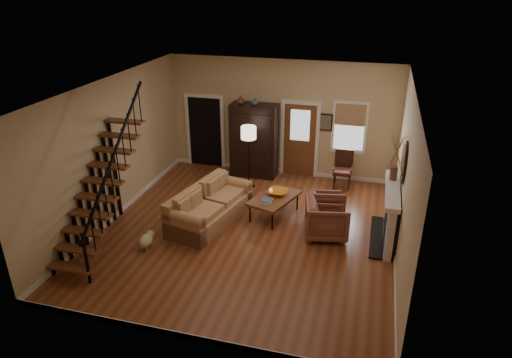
% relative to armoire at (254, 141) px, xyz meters
% --- Properties ---
extents(room, '(7.00, 7.33, 3.30)m').
position_rel_armoire_xyz_m(room, '(0.29, -1.39, 0.46)').
color(room, brown).
rests_on(room, ground).
extents(staircase, '(0.94, 2.80, 3.20)m').
position_rel_armoire_xyz_m(staircase, '(-2.08, -4.45, 0.55)').
color(staircase, brown).
rests_on(staircase, ground).
extents(fireplace, '(0.33, 1.95, 2.30)m').
position_rel_armoire_xyz_m(fireplace, '(3.83, -2.65, -0.31)').
color(fireplace, black).
rests_on(fireplace, ground).
extents(armoire, '(1.30, 0.60, 2.10)m').
position_rel_armoire_xyz_m(armoire, '(0.00, 0.00, 0.00)').
color(armoire, black).
rests_on(armoire, ground).
extents(vase_a, '(0.24, 0.24, 0.25)m').
position_rel_armoire_xyz_m(vase_a, '(-0.35, -0.10, 1.17)').
color(vase_a, '#4C2619').
rests_on(vase_a, armoire).
extents(vase_b, '(0.20, 0.20, 0.21)m').
position_rel_armoire_xyz_m(vase_b, '(0.05, -0.10, 1.16)').
color(vase_b, '#334C60').
rests_on(vase_b, armoire).
extents(sofa, '(1.49, 2.48, 0.86)m').
position_rel_armoire_xyz_m(sofa, '(-0.24, -2.97, -0.62)').
color(sofa, tan).
rests_on(sofa, ground).
extents(coffee_table, '(1.17, 1.51, 0.51)m').
position_rel_armoire_xyz_m(coffee_table, '(1.13, -2.27, -0.79)').
color(coffee_table, brown).
rests_on(coffee_table, ground).
extents(bowl, '(0.46, 0.46, 0.11)m').
position_rel_armoire_xyz_m(bowl, '(1.18, -2.12, -0.48)').
color(bowl, orange).
rests_on(bowl, coffee_table).
extents(books, '(0.24, 0.33, 0.06)m').
position_rel_armoire_xyz_m(books, '(1.01, -2.57, -0.51)').
color(books, beige).
rests_on(books, coffee_table).
extents(armchair_left, '(1.09, 1.07, 0.85)m').
position_rel_armoire_xyz_m(armchair_left, '(2.46, -2.86, -0.62)').
color(armchair_left, maroon).
rests_on(armchair_left, ground).
extents(armchair_right, '(0.90, 0.88, 0.70)m').
position_rel_armoire_xyz_m(armchair_right, '(2.35, -2.27, -0.70)').
color(armchair_right, maroon).
rests_on(armchair_right, ground).
extents(floor_lamp, '(0.51, 0.51, 1.75)m').
position_rel_armoire_xyz_m(floor_lamp, '(0.09, -0.88, -0.18)').
color(floor_lamp, black).
rests_on(floor_lamp, ground).
extents(side_chair, '(0.54, 0.54, 1.02)m').
position_rel_armoire_xyz_m(side_chair, '(2.55, -0.20, -0.54)').
color(side_chair, '#341A10').
rests_on(side_chair, ground).
extents(dog, '(0.27, 0.46, 0.33)m').
position_rel_armoire_xyz_m(dog, '(-1.19, -4.39, -0.88)').
color(dog, beige).
rests_on(dog, ground).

